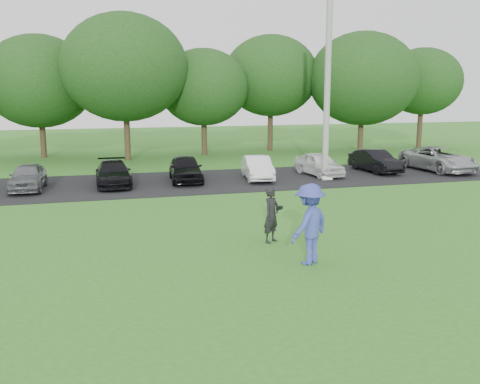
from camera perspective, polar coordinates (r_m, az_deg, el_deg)
The scene contains 7 objects.
ground at distance 12.56m, azimuth 4.33°, elevation -8.76°, with size 100.00×100.00×0.00m, color #2F7320.
parking_lot at distance 24.81m, azimuth -5.88°, elevation 1.08°, with size 32.00×6.50×0.03m, color black.
utility_pole at distance 25.13m, azimuth 9.36°, elevation 12.70°, with size 0.28×0.28×10.15m, color #9D9E99.
frisbee_player at distance 13.13m, azimuth 7.42°, elevation -3.40°, with size 1.48×1.32×2.19m.
camera_bystander at distance 14.91m, azimuth 3.39°, elevation -2.44°, with size 0.68×0.65×1.57m.
parked_cars at distance 24.84m, azimuth -3.76°, elevation 2.50°, with size 28.50×4.64×1.25m.
tree_row at distance 34.34m, azimuth -6.32°, elevation 11.97°, with size 42.39×9.85×8.64m.
Camera 1 is at (-4.06, -11.12, 4.22)m, focal length 40.00 mm.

